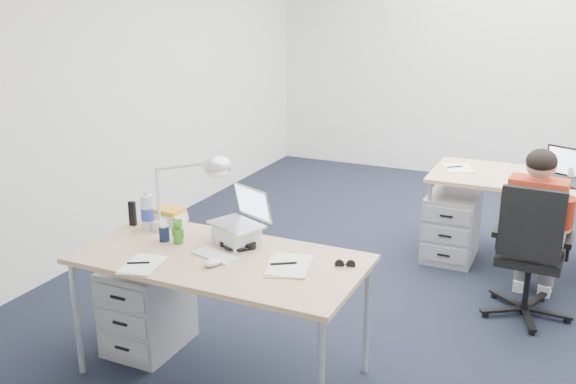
{
  "coord_description": "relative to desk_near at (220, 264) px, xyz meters",
  "views": [
    {
      "loc": [
        0.57,
        -4.19,
        2.13
      ],
      "look_at": [
        -1.14,
        -0.47,
        0.85
      ],
      "focal_mm": 40.0,
      "sensor_mm": 36.0,
      "label": 1
    }
  ],
  "objects": [
    {
      "name": "floor",
      "position": [
        1.14,
        1.37,
        -0.68
      ],
      "size": [
        7.0,
        7.0,
        0.0
      ],
      "primitive_type": "plane",
      "color": "black",
      "rests_on": "ground"
    },
    {
      "name": "room",
      "position": [
        1.14,
        1.37,
        1.03
      ],
      "size": [
        6.02,
        7.02,
        2.8
      ],
      "color": "silver",
      "rests_on": "ground"
    },
    {
      "name": "desk_near",
      "position": [
        0.0,
        0.0,
        0.0
      ],
      "size": [
        1.6,
        0.8,
        0.73
      ],
      "color": "tan",
      "rests_on": "ground"
    },
    {
      "name": "desk_far",
      "position": [
        1.46,
        2.4,
        0.0
      ],
      "size": [
        1.6,
        0.8,
        0.73
      ],
      "color": "tan",
      "rests_on": "ground"
    },
    {
      "name": "office_chair",
      "position": [
        1.53,
        1.46,
        -0.41
      ],
      "size": [
        0.63,
        0.63,
        0.96
      ],
      "rotation": [
        0.0,
        0.0,
        -0.04
      ],
      "color": "black",
      "rests_on": "ground"
    },
    {
      "name": "seated_person",
      "position": [
        1.53,
        1.62,
        -0.1
      ],
      "size": [
        0.38,
        0.65,
        1.16
      ],
      "rotation": [
        0.0,
        0.0,
        -0.06
      ],
      "color": "#B6331A",
      "rests_on": "ground"
    },
    {
      "name": "drawer_pedestal_near",
      "position": [
        -0.57,
        0.06,
        -0.41
      ],
      "size": [
        0.4,
        0.5,
        0.55
      ],
      "primitive_type": "cube",
      "color": "#9B9DA0",
      "rests_on": "ground"
    },
    {
      "name": "drawer_pedestal_far",
      "position": [
        0.86,
        2.27,
        -0.41
      ],
      "size": [
        0.4,
        0.5,
        0.55
      ],
      "primitive_type": "cube",
      "color": "#9B9DA0",
      "rests_on": "ground"
    },
    {
      "name": "silver_laptop",
      "position": [
        -0.01,
        0.21,
        0.21
      ],
      "size": [
        0.37,
        0.34,
        0.32
      ],
      "primitive_type": null,
      "rotation": [
        0.0,
        0.0,
        -0.41
      ],
      "color": "silver",
      "rests_on": "desk_near"
    },
    {
      "name": "wireless_keyboard",
      "position": [
        -0.02,
        -0.01,
        0.05
      ],
      "size": [
        0.3,
        0.18,
        0.01
      ],
      "primitive_type": "cube",
      "rotation": [
        0.0,
        0.0,
        -0.28
      ],
      "color": "white",
      "rests_on": "desk_near"
    },
    {
      "name": "computer_mouse",
      "position": [
        0.03,
        -0.12,
        0.07
      ],
      "size": [
        0.1,
        0.13,
        0.04
      ],
      "primitive_type": "ellipsoid",
      "rotation": [
        0.0,
        0.0,
        -0.36
      ],
      "color": "white",
      "rests_on": "desk_near"
    },
    {
      "name": "headphones",
      "position": [
        0.02,
        0.16,
        0.06
      ],
      "size": [
        0.24,
        0.2,
        0.04
      ],
      "primitive_type": null,
      "rotation": [
        0.0,
        0.0,
        0.18
      ],
      "color": "black",
      "rests_on": "desk_near"
    },
    {
      "name": "can_koozie",
      "position": [
        -0.42,
        0.07,
        0.1
      ],
      "size": [
        0.08,
        0.08,
        0.1
      ],
      "primitive_type": "cylinder",
      "rotation": [
        0.0,
        0.0,
        -0.35
      ],
      "color": "#131E3E",
      "rests_on": "desk_near"
    },
    {
      "name": "water_bottle",
      "position": [
        -0.62,
        0.19,
        0.17
      ],
      "size": [
        0.08,
        0.08,
        0.25
      ],
      "primitive_type": "cylinder",
      "rotation": [
        0.0,
        0.0,
        -0.05
      ],
      "color": "silver",
      "rests_on": "desk_near"
    },
    {
      "name": "bear_figurine",
      "position": [
        -0.32,
        0.07,
        0.12
      ],
      "size": [
        0.08,
        0.06,
        0.15
      ],
      "primitive_type": null,
      "rotation": [
        0.0,
        0.0,
        0.01
      ],
      "color": "#257820",
      "rests_on": "desk_near"
    },
    {
      "name": "book_stack",
      "position": [
        -0.58,
        0.35,
        0.09
      ],
      "size": [
        0.22,
        0.18,
        0.09
      ],
      "primitive_type": "cube",
      "rotation": [
        0.0,
        0.0,
        0.15
      ],
      "color": "silver",
      "rests_on": "desk_near"
    },
    {
      "name": "cordless_phone",
      "position": [
        -0.75,
        0.2,
        0.12
      ],
      "size": [
        0.04,
        0.03,
        0.16
      ],
      "primitive_type": "cube",
      "rotation": [
        0.0,
        0.0,
        0.13
      ],
      "color": "black",
      "rests_on": "desk_near"
    },
    {
      "name": "papers_left",
      "position": [
        -0.32,
        -0.28,
        0.05
      ],
      "size": [
        0.23,
        0.29,
        0.01
      ],
      "primitive_type": "cube",
      "rotation": [
        0.0,
        0.0,
        0.2
      ],
      "color": "#DED380",
      "rests_on": "desk_near"
    },
    {
      "name": "papers_right",
      "position": [
        0.4,
        0.03,
        0.05
      ],
      "size": [
        0.29,
        0.35,
        0.01
      ],
      "primitive_type": "cube",
      "rotation": [
        0.0,
        0.0,
        0.27
      ],
      "color": "#DED380",
      "rests_on": "desk_near"
    },
    {
      "name": "sunglasses",
      "position": [
        0.68,
        0.16,
        0.06
      ],
      "size": [
        0.12,
        0.09,
        0.03
      ],
      "primitive_type": null,
      "rotation": [
        0.0,
        0.0,
        0.34
      ],
      "color": "black",
      "rests_on": "desk_near"
    },
    {
      "name": "desk_lamp",
      "position": [
        -0.38,
        0.2,
        0.32
      ],
      "size": [
        0.5,
        0.26,
        0.54
      ],
      "primitive_type": null,
      "rotation": [
        0.0,
        0.0,
        0.18
      ],
      "color": "silver",
      "rests_on": "desk_near"
    },
    {
      "name": "dark_laptop",
      "position": [
        1.63,
        2.38,
        0.18
      ],
      "size": [
        0.48,
        0.48,
        0.27
      ],
      "primitive_type": null,
      "rotation": [
        0.0,
        0.0,
        -0.43
      ],
      "color": "black",
      "rests_on": "desk_far"
    },
    {
      "name": "far_cup",
      "position": [
        1.71,
        2.52,
        0.09
      ],
      "size": [
        0.07,
        0.07,
        0.1
      ],
      "primitive_type": "cylinder",
      "rotation": [
        0.0,
        0.0,
        -0.12
      ],
      "color": "white",
      "rests_on": "desk_far"
    },
    {
      "name": "far_papers",
      "position": [
        0.84,
        2.43,
        0.05
      ],
      "size": [
        0.3,
        0.35,
        0.01
      ],
      "primitive_type": "cube",
      "rotation": [
        0.0,
        0.0,
        0.39
      ],
      "color": "white",
      "rests_on": "desk_far"
    }
  ]
}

